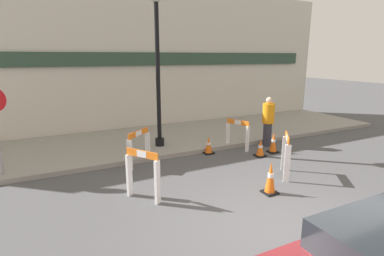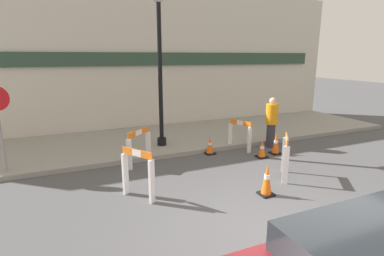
{
  "view_description": "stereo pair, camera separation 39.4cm",
  "coord_description": "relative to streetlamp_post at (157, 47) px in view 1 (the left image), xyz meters",
  "views": [
    {
      "loc": [
        -3.33,
        -3.21,
        2.91
      ],
      "look_at": [
        0.2,
        3.9,
        1.0
      ],
      "focal_mm": 28.0,
      "sensor_mm": 36.0,
      "label": 1
    },
    {
      "loc": [
        -2.97,
        -3.38,
        2.91
      ],
      "look_at": [
        0.2,
        3.9,
        1.0
      ],
      "focal_mm": 28.0,
      "sensor_mm": 36.0,
      "label": 2
    }
  ],
  "objects": [
    {
      "name": "traffic_cone_1",
      "position": [
        2.44,
        -1.96,
        -2.93
      ],
      "size": [
        0.3,
        0.3,
        0.53
      ],
      "color": "black",
      "rests_on": "ground_plane"
    },
    {
      "name": "barricade_2",
      "position": [
        2.03,
        -3.42,
        -2.62
      ],
      "size": [
        0.61,
        0.72,
        1.06
      ],
      "rotation": [
        0.0,
        0.0,
        7.18
      ],
      "color": "white",
      "rests_on": "ground_plane"
    },
    {
      "name": "barricade_1",
      "position": [
        -1.51,
        -3.08,
        -2.61
      ],
      "size": [
        0.55,
        0.74,
        1.07
      ],
      "rotation": [
        0.0,
        0.0,
        5.29
      ],
      "color": "white",
      "rests_on": "ground_plane"
    },
    {
      "name": "streetlamp_post",
      "position": [
        0.0,
        0.0,
        0.0
      ],
      "size": [
        0.44,
        0.44,
        4.71
      ],
      "color": "black",
      "rests_on": "sidewalk_slab"
    },
    {
      "name": "barricade_3",
      "position": [
        2.21,
        -1.1,
        -2.67
      ],
      "size": [
        0.43,
        0.78,
        0.97
      ],
      "rotation": [
        0.0,
        0.0,
        8.25
      ],
      "color": "white",
      "rests_on": "ground_plane"
    },
    {
      "name": "traffic_cone_2",
      "position": [
        1.19,
        -1.05,
        -2.93
      ],
      "size": [
        0.3,
        0.3,
        0.54
      ],
      "color": "black",
      "rests_on": "ground_plane"
    },
    {
      "name": "person_worker",
      "position": [
        3.33,
        -1.2,
        -2.32
      ],
      "size": [
        0.48,
        0.48,
        1.63
      ],
      "rotation": [
        0.0,
        0.0,
        -2.86
      ],
      "color": "#33333D",
      "rests_on": "ground_plane"
    },
    {
      "name": "barricade_0",
      "position": [
        -1.0,
        -1.1,
        -2.64
      ],
      "size": [
        0.79,
        0.7,
        0.99
      ],
      "rotation": [
        0.0,
        0.0,
        3.84
      ],
      "color": "white",
      "rests_on": "ground_plane"
    },
    {
      "name": "traffic_cone_3",
      "position": [
        3.04,
        -1.85,
        -2.87
      ],
      "size": [
        0.3,
        0.3,
        0.65
      ],
      "color": "black",
      "rests_on": "ground_plane"
    },
    {
      "name": "ground_plane",
      "position": [
        0.18,
        -5.45,
        -3.19
      ],
      "size": [
        60.0,
        60.0,
        0.0
      ],
      "primitive_type": "plane",
      "color": "#4C4C4F"
    },
    {
      "name": "storefront_facade",
      "position": [
        0.18,
        2.87,
        -0.43
      ],
      "size": [
        18.0,
        0.22,
        5.5
      ],
      "color": "beige",
      "rests_on": "ground_plane"
    },
    {
      "name": "sidewalk_slab",
      "position": [
        0.18,
        0.92,
        -3.12
      ],
      "size": [
        18.0,
        3.75,
        0.13
      ],
      "color": "gray",
      "rests_on": "ground_plane"
    },
    {
      "name": "traffic_cone_0",
      "position": [
        1.04,
        -4.03,
        -2.83
      ],
      "size": [
        0.3,
        0.3,
        0.73
      ],
      "color": "black",
      "rests_on": "ground_plane"
    }
  ]
}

